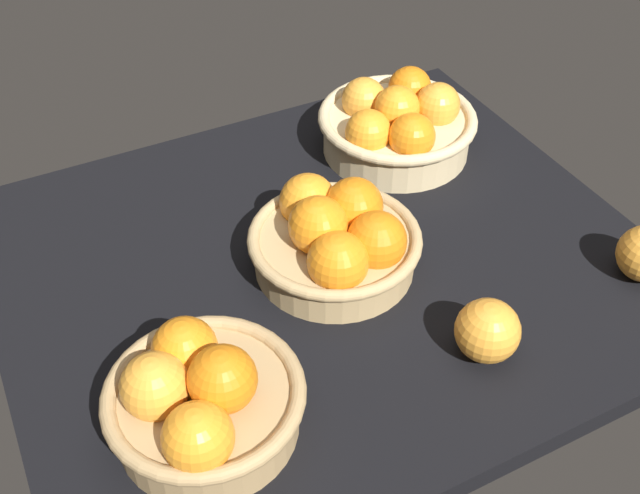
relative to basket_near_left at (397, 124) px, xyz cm
name	(u,v)px	position (x,y,z in cm)	size (l,w,h in cm)	color
market_tray	(324,267)	(21.35, 17.16, -6.45)	(84.00, 72.00, 3.00)	black
basket_near_left	(397,124)	(0.00, 0.00, 0.00)	(24.37, 24.37, 11.66)	#D3BC8C
basket_center	(336,239)	(20.65, 19.10, -0.23)	(22.47, 22.47, 11.30)	tan
basket_far_right	(201,399)	(44.97, 35.01, -0.11)	(21.27, 21.27, 11.96)	tan
loose_orange_back_gap	(488,331)	(12.18, 40.09, -1.15)	(7.61, 7.61, 7.61)	#F49E33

